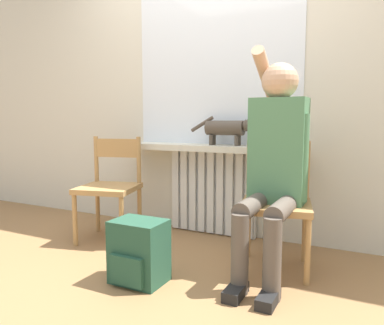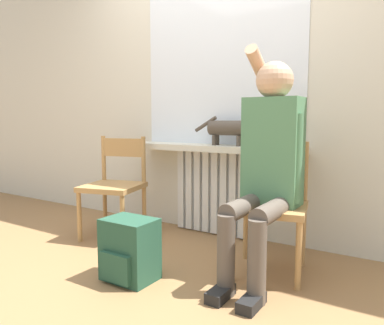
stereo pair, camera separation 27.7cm
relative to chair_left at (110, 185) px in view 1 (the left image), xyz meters
The scene contains 10 objects.
ground_plane 1.04m from the chair_left, 44.04° to the right, with size 12.00×12.00×0.00m, color olive.
wall_with_window 1.28m from the chair_left, 40.01° to the left, with size 7.00×0.06×2.70m.
radiator 0.84m from the chair_left, 35.94° to the left, with size 0.75×0.08×0.71m.
windowsill 0.85m from the chair_left, 31.32° to the left, with size 1.49×0.25×0.05m.
window_glass 1.29m from the chair_left, 38.24° to the left, with size 1.43×0.01×1.27m.
chair_left is the anchor object (origin of this frame).
chair_right 1.34m from the chair_left, ahead, with size 0.51×0.51×0.82m.
person 1.39m from the chair_left, ahead, with size 0.36×0.98×1.41m.
cat 1.04m from the chair_left, 26.04° to the left, with size 0.52×0.12×0.23m.
backpack 0.93m from the chair_left, 40.81° to the right, with size 0.31×0.26×0.37m.
Camera 1 is at (1.24, -1.69, 0.96)m, focal length 35.00 mm.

